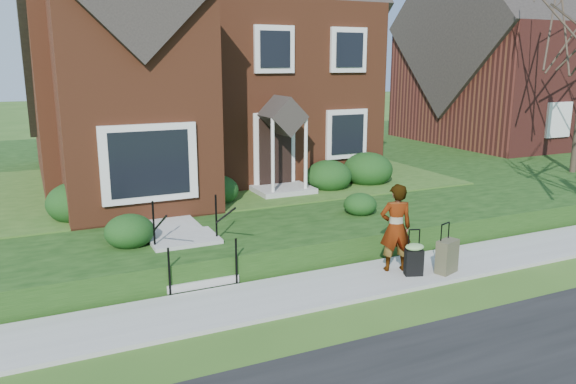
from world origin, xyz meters
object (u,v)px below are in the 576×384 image
woman (396,228)px  suitcase_black (414,258)px  front_steps (190,253)px  suitcase_olive (447,256)px

woman → suitcase_black: size_ratio=1.92×
front_steps → suitcase_black: size_ratio=2.13×
suitcase_olive → suitcase_black: bearing=147.6°
suitcase_black → front_steps: bearing=171.4°
front_steps → suitcase_olive: 5.23m
front_steps → woman: (3.83, -1.71, 0.51)m
front_steps → suitcase_black: (4.01, -2.11, -0.03)m
woman → suitcase_black: (0.19, -0.40, -0.54)m
front_steps → suitcase_olive: front_steps is taller
front_steps → suitcase_olive: size_ratio=1.96×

